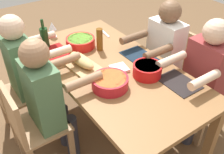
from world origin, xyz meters
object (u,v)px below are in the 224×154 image
diner_far_center (162,51)px  cutting_board (82,66)px  chair_near_center (31,125)px  serving_bowl_salad (80,42)px  serving_bowl_pasta (147,69)px  serving_bowl_fruit (110,82)px  chair_near_left (11,92)px  diner_near_left (26,67)px  napkin_stack (119,69)px  diner_near_center (48,96)px  beer_bottle (100,40)px  bread_loaf (81,60)px  dining_table (112,74)px  chair_far_right (210,87)px  wine_glass (52,27)px  diner_far_right (202,75)px  chair_far_center (172,63)px  wine_bottle (45,37)px

diner_far_center → cutting_board: size_ratio=3.00×
chair_near_center → serving_bowl_salad: (-0.47, 0.74, 0.31)m
serving_bowl_pasta → serving_bowl_fruit: 0.34m
chair_near_left → cutting_board: (0.35, 0.57, 0.27)m
serving_bowl_pasta → cutting_board: size_ratio=0.60×
diner_far_center → diner_near_left: bearing=-112.5°
chair_near_left → diner_far_center: bearing=70.3°
serving_bowl_fruit → napkin_stack: 0.26m
diner_near_center → beer_bottle: (-0.31, 0.68, 0.15)m
diner_near_left → beer_bottle: bearing=74.3°
serving_bowl_pasta → bread_loaf: size_ratio=0.74×
diner_near_left → diner_near_center: same height
dining_table → chair_near_center: 0.80m
serving_bowl_pasta → bread_loaf: 0.57m
chair_near_left → chair_far_right: bearing=57.6°
wine_glass → serving_bowl_pasta: bearing=17.5°
chair_far_right → diner_far_right: (0.00, -0.18, 0.21)m
serving_bowl_salad → beer_bottle: 0.21m
serving_bowl_pasta → chair_near_left: bearing=-129.0°
diner_near_left → diner_far_right: bearing=50.4°
serving_bowl_pasta → serving_bowl_salad: bearing=-164.1°
beer_bottle → napkin_stack: bearing=-7.4°
diner_far_right → serving_bowl_pasta: bearing=-117.4°
dining_table → beer_bottle: 0.37m
serving_bowl_salad → wine_glass: (-0.35, -0.13, 0.06)m
chair_near_center → cutting_board: size_ratio=2.12×
diner_far_center → serving_bowl_fruit: diner_far_center is taller
serving_bowl_salad → bread_loaf: 0.36m
chair_far_right → wine_glass: 1.67m
chair_near_left → diner_far_center: size_ratio=0.71×
dining_table → diner_near_center: diner_near_center is taller
napkin_stack → serving_bowl_fruit: bearing=-52.6°
chair_near_left → diner_near_center: (0.50, 0.18, 0.21)m
diner_far_center → serving_bowl_pasta: diner_far_center is taller
chair_far_center → diner_far_center: diner_far_center is taller
chair_far_right → cutting_board: chair_far_right is taller
cutting_board → wine_bottle: wine_bottle is taller
diner_near_center → diner_far_right: 1.30m
bread_loaf → diner_far_right: bearing=51.5°
wine_bottle → diner_far_right: bearing=39.1°
diner_near_center → diner_far_right: bearing=67.5°
diner_far_right → serving_bowl_fruit: 0.83m
diner_far_right → chair_far_right: bearing=90.0°
chair_near_left → diner_far_center: (0.50, 1.39, 0.21)m
beer_bottle → chair_near_center: bearing=-70.2°
bread_loaf → serving_bowl_pasta: bearing=41.9°
diner_near_center → serving_bowl_fruit: bearing=62.0°
chair_far_right → beer_bottle: bearing=-138.6°
chair_far_center → serving_bowl_pasta: chair_far_center is taller
wine_bottle → wine_glass: bearing=136.8°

